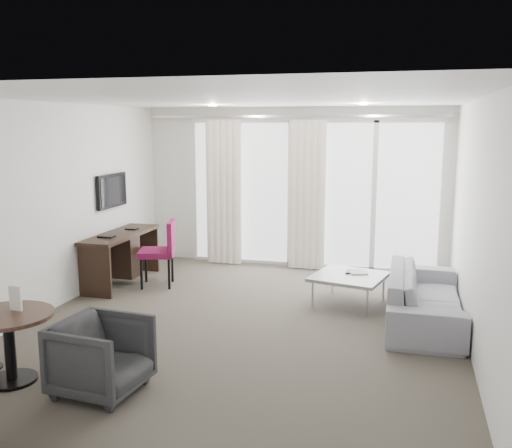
% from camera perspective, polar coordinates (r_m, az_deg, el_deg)
% --- Properties ---
extents(floor, '(5.00, 6.00, 0.00)m').
position_cam_1_polar(floor, '(6.83, -1.32, -9.99)').
color(floor, '#4A433A').
rests_on(floor, ground).
extents(ceiling, '(5.00, 6.00, 0.00)m').
position_cam_1_polar(ceiling, '(6.42, -1.42, 12.38)').
color(ceiling, white).
rests_on(ceiling, ground).
extents(wall_left, '(0.00, 6.00, 2.60)m').
position_cam_1_polar(wall_left, '(7.58, -19.82, 1.58)').
color(wall_left, silver).
rests_on(wall_left, ground).
extents(wall_right, '(0.00, 6.00, 2.60)m').
position_cam_1_polar(wall_right, '(6.28, 21.09, -0.14)').
color(wall_right, silver).
rests_on(wall_right, ground).
extents(wall_front, '(5.00, 0.00, 2.60)m').
position_cam_1_polar(wall_front, '(3.78, -14.34, -6.14)').
color(wall_front, silver).
rests_on(wall_front, ground).
extents(window_panel, '(4.00, 0.02, 2.38)m').
position_cam_1_polar(window_panel, '(9.33, 5.58, 2.97)').
color(window_panel, white).
rests_on(window_panel, ground).
extents(window_frame, '(4.10, 0.06, 2.44)m').
position_cam_1_polar(window_frame, '(9.32, 5.57, 2.96)').
color(window_frame, white).
rests_on(window_frame, ground).
extents(curtain_left, '(0.60, 0.20, 2.38)m').
position_cam_1_polar(curtain_left, '(9.52, -3.24, 3.13)').
color(curtain_left, white).
rests_on(curtain_left, ground).
extents(curtain_right, '(0.60, 0.20, 2.38)m').
position_cam_1_polar(curtain_right, '(9.18, 5.10, 2.86)').
color(curtain_right, white).
rests_on(curtain_right, ground).
extents(curtain_track, '(4.80, 0.04, 0.04)m').
position_cam_1_polar(curtain_track, '(9.16, 3.66, 10.70)').
color(curtain_track, '#B2B2B7').
rests_on(curtain_track, ceiling).
extents(downlight_a, '(0.12, 0.12, 0.02)m').
position_cam_1_polar(downlight_a, '(8.22, -4.35, 11.76)').
color(downlight_a, '#FFE0B2').
rests_on(downlight_a, ceiling).
extents(downlight_b, '(0.12, 0.12, 0.02)m').
position_cam_1_polar(downlight_b, '(7.78, 10.72, 11.72)').
color(downlight_b, '#FFE0B2').
rests_on(downlight_b, ceiling).
extents(desk, '(0.50, 1.60, 0.75)m').
position_cam_1_polar(desk, '(8.65, -13.29, -3.35)').
color(desk, black).
rests_on(desk, floor).
extents(tv, '(0.05, 0.80, 0.50)m').
position_cam_1_polar(tv, '(8.77, -14.22, 3.25)').
color(tv, black).
rests_on(tv, wall_left).
extents(desk_chair, '(0.64, 0.62, 0.96)m').
position_cam_1_polar(desk_chair, '(8.39, -9.90, -2.92)').
color(desk_chair, maroon).
rests_on(desk_chair, floor).
extents(round_table, '(0.96, 0.96, 0.65)m').
position_cam_1_polar(round_table, '(5.75, -23.40, -11.29)').
color(round_table, '#3A251A').
rests_on(round_table, floor).
extents(menu_card, '(0.13, 0.03, 0.23)m').
position_cam_1_polar(menu_card, '(5.69, -22.90, -7.26)').
color(menu_card, white).
rests_on(menu_card, round_table).
extents(tub_armchair, '(0.79, 0.77, 0.66)m').
position_cam_1_polar(tub_armchair, '(5.27, -15.19, -12.66)').
color(tub_armchair, '#2A2A2C').
rests_on(tub_armchair, floor).
extents(coffee_table, '(1.05, 1.05, 0.39)m').
position_cam_1_polar(coffee_table, '(7.59, 9.26, -6.49)').
color(coffee_table, gray).
rests_on(coffee_table, floor).
extents(remote, '(0.06, 0.17, 0.02)m').
position_cam_1_polar(remote, '(7.66, 9.19, -5.07)').
color(remote, black).
rests_on(remote, coffee_table).
extents(magazine, '(0.32, 0.36, 0.02)m').
position_cam_1_polar(magazine, '(7.69, 10.12, -5.03)').
color(magazine, gray).
rests_on(magazine, coffee_table).
extents(sofa, '(0.83, 2.13, 0.62)m').
position_cam_1_polar(sofa, '(7.11, 16.53, -6.94)').
color(sofa, gray).
rests_on(sofa, floor).
extents(terrace_slab, '(5.60, 3.00, 0.12)m').
position_cam_1_polar(terrace_slab, '(11.02, 6.77, -2.62)').
color(terrace_slab, '#4D4D50').
rests_on(terrace_slab, ground).
extents(rattan_chair_a, '(0.62, 0.62, 0.75)m').
position_cam_1_polar(rattan_chair_a, '(11.28, 8.78, -0.13)').
color(rattan_chair_a, '#50321D').
rests_on(rattan_chair_a, terrace_slab).
extents(rattan_chair_b, '(0.74, 0.74, 0.85)m').
position_cam_1_polar(rattan_chair_b, '(11.13, 16.06, -0.29)').
color(rattan_chair_b, '#50321D').
rests_on(rattan_chair_b, terrace_slab).
extents(rattan_table, '(0.64, 0.64, 0.52)m').
position_cam_1_polar(rattan_table, '(10.46, 10.31, -1.62)').
color(rattan_table, '#50321D').
rests_on(rattan_table, terrace_slab).
extents(balustrade, '(5.50, 0.06, 1.05)m').
position_cam_1_polar(balustrade, '(12.34, 7.80, 1.34)').
color(balustrade, '#B2B2B7').
rests_on(balustrade, terrace_slab).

